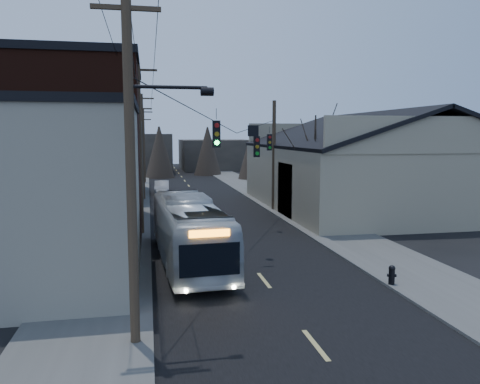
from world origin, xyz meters
name	(u,v)px	position (x,y,z in m)	size (l,w,h in m)	color
ground	(344,382)	(0.00, 0.00, 0.00)	(160.00, 160.00, 0.00)	black
road_surface	(202,203)	(0.00, 30.00, 0.01)	(9.00, 110.00, 0.02)	black
sidewalk_left	(125,205)	(-6.50, 30.00, 0.06)	(4.00, 110.00, 0.12)	#474744
sidewalk_right	(275,201)	(6.50, 30.00, 0.06)	(4.00, 110.00, 0.12)	#474744
building_clapboard	(30,198)	(-9.00, 9.00, 3.50)	(8.00, 8.00, 7.00)	gray
building_brick	(56,150)	(-10.00, 20.00, 5.00)	(10.00, 12.00, 10.00)	black
building_left_far	(95,160)	(-9.50, 36.00, 3.50)	(9.00, 14.00, 7.00)	#322C28
warehouse	(369,175)	(13.00, 25.00, 2.70)	(16.16, 20.60, 7.73)	gray
building_far_left	(139,153)	(-6.00, 65.00, 3.00)	(10.00, 12.00, 6.00)	#322C28
building_far_right	(216,154)	(7.00, 70.00, 2.50)	(12.00, 14.00, 5.00)	#322C28
bare_tree	(315,169)	(6.50, 20.00, 3.60)	(0.40, 0.40, 7.20)	black
utility_lines	(168,148)	(-3.11, 24.14, 4.95)	(11.24, 45.28, 10.50)	#382B1E
bus	(189,231)	(-2.76, 11.30, 1.50)	(2.51, 10.74, 2.99)	#B5BCC2
parked_car	(162,188)	(-3.27, 37.05, 0.66)	(1.39, 4.00, 1.32)	#999BA0
fire_hydrant	(392,274)	(4.70, 6.27, 0.52)	(0.37, 0.26, 0.76)	black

